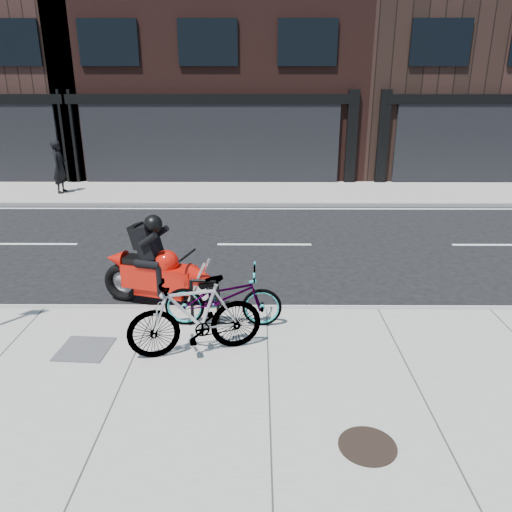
{
  "coord_description": "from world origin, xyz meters",
  "views": [
    {
      "loc": [
        -0.14,
        -10.08,
        4.06
      ],
      "look_at": [
        -0.19,
        -1.35,
        0.9
      ],
      "focal_mm": 35.0,
      "sensor_mm": 36.0,
      "label": 1
    }
  ],
  "objects_px": {
    "manhole_cover": "(367,446)",
    "utility_grate": "(85,349)",
    "bike_rack": "(205,298)",
    "bicycle_front": "(223,297)",
    "pedestrian": "(59,167)",
    "motorcycle": "(164,271)",
    "bicycle_rear": "(195,316)"
  },
  "relations": [
    {
      "from": "manhole_cover",
      "to": "utility_grate",
      "type": "bearing_deg",
      "value": 151.66
    },
    {
      "from": "bike_rack",
      "to": "bicycle_front",
      "type": "relative_size",
      "value": 0.42
    },
    {
      "from": "bicycle_front",
      "to": "pedestrian",
      "type": "bearing_deg",
      "value": 33.16
    },
    {
      "from": "bike_rack",
      "to": "motorcycle",
      "type": "bearing_deg",
      "value": 130.74
    },
    {
      "from": "motorcycle",
      "to": "bike_rack",
      "type": "bearing_deg",
      "value": -32.39
    },
    {
      "from": "bike_rack",
      "to": "motorcycle",
      "type": "distance_m",
      "value": 1.28
    },
    {
      "from": "bicycle_front",
      "to": "pedestrian",
      "type": "distance_m",
      "value": 11.96
    },
    {
      "from": "bike_rack",
      "to": "pedestrian",
      "type": "height_order",
      "value": "pedestrian"
    },
    {
      "from": "motorcycle",
      "to": "manhole_cover",
      "type": "relative_size",
      "value": 3.49
    },
    {
      "from": "motorcycle",
      "to": "utility_grate",
      "type": "distance_m",
      "value": 2.11
    },
    {
      "from": "bike_rack",
      "to": "pedestrian",
      "type": "bearing_deg",
      "value": 121.43
    },
    {
      "from": "bicycle_rear",
      "to": "manhole_cover",
      "type": "height_order",
      "value": "bicycle_rear"
    },
    {
      "from": "motorcycle",
      "to": "utility_grate",
      "type": "relative_size",
      "value": 3.07
    },
    {
      "from": "bicycle_front",
      "to": "motorcycle",
      "type": "bearing_deg",
      "value": 50.07
    },
    {
      "from": "bicycle_front",
      "to": "bike_rack",
      "type": "bearing_deg",
      "value": 90.5
    },
    {
      "from": "pedestrian",
      "to": "utility_grate",
      "type": "relative_size",
      "value": 2.44
    },
    {
      "from": "bike_rack",
      "to": "manhole_cover",
      "type": "distance_m",
      "value": 3.64
    },
    {
      "from": "manhole_cover",
      "to": "utility_grate",
      "type": "distance_m",
      "value": 4.42
    },
    {
      "from": "bicycle_rear",
      "to": "utility_grate",
      "type": "bearing_deg",
      "value": -107.0
    },
    {
      "from": "pedestrian",
      "to": "manhole_cover",
      "type": "bearing_deg",
      "value": -144.17
    },
    {
      "from": "bicycle_rear",
      "to": "motorcycle",
      "type": "relative_size",
      "value": 0.87
    },
    {
      "from": "bicycle_front",
      "to": "utility_grate",
      "type": "height_order",
      "value": "bicycle_front"
    },
    {
      "from": "bicycle_rear",
      "to": "pedestrian",
      "type": "xyz_separation_m",
      "value": [
        -6.1,
        10.95,
        0.31
      ]
    },
    {
      "from": "pedestrian",
      "to": "utility_grate",
      "type": "distance_m",
      "value": 11.78
    },
    {
      "from": "manhole_cover",
      "to": "bike_rack",
      "type": "bearing_deg",
      "value": 125.94
    },
    {
      "from": "pedestrian",
      "to": "bicycle_rear",
      "type": "bearing_deg",
      "value": -147.53
    },
    {
      "from": "bike_rack",
      "to": "manhole_cover",
      "type": "xyz_separation_m",
      "value": [
        2.12,
        -2.93,
        -0.47
      ]
    },
    {
      "from": "bicycle_rear",
      "to": "manhole_cover",
      "type": "bearing_deg",
      "value": 31.76
    },
    {
      "from": "bike_rack",
      "to": "bicycle_front",
      "type": "bearing_deg",
      "value": 0.0
    },
    {
      "from": "bicycle_front",
      "to": "motorcycle",
      "type": "relative_size",
      "value": 0.84
    },
    {
      "from": "bicycle_rear",
      "to": "utility_grate",
      "type": "relative_size",
      "value": 2.67
    },
    {
      "from": "pedestrian",
      "to": "manhole_cover",
      "type": "relative_size",
      "value": 2.78
    }
  ]
}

